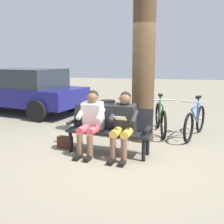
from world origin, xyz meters
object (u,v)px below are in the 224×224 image
(bicycle_green, at_px, (195,122))
(person_reading, at_px, (124,122))
(person_companion, at_px, (91,119))
(tree_trunk, at_px, (143,71))
(bench, at_px, (110,127))
(litter_bin, at_px, (108,118))
(parked_car, at_px, (24,90))
(bicycle_red, at_px, (127,116))
(bicycle_orange, at_px, (161,119))
(handbag, at_px, (65,142))

(bicycle_green, bearing_deg, person_reading, -21.10)
(person_companion, bearing_deg, person_reading, 179.95)
(person_reading, distance_m, tree_trunk, 1.45)
(bench, xyz_separation_m, litter_bin, (0.31, -1.11, -0.09))
(person_companion, bearing_deg, parked_car, -37.96)
(person_companion, xyz_separation_m, tree_trunk, (-0.85, -1.07, 0.87))
(parked_car, bearing_deg, bicycle_red, 170.34)
(bench, xyz_separation_m, tree_trunk, (-0.51, -0.95, 1.02))
(bicycle_green, distance_m, bicycle_red, 1.64)
(person_companion, bearing_deg, bench, -152.72)
(bench, xyz_separation_m, person_reading, (-0.30, 0.20, 0.16))
(person_companion, height_order, bicycle_orange, person_companion)
(bench, relative_size, bicycle_green, 1.02)
(bicycle_green, distance_m, bicycle_orange, 0.80)
(person_reading, height_order, litter_bin, person_reading)
(bicycle_orange, bearing_deg, tree_trunk, -39.73)
(handbag, relative_size, parked_car, 0.07)
(tree_trunk, xyz_separation_m, bicycle_red, (0.46, -0.77, -1.17))
(person_companion, height_order, litter_bin, person_companion)
(person_companion, bearing_deg, bicycle_green, -135.30)
(person_companion, bearing_deg, bicycle_orange, -118.48)
(handbag, relative_size, bicycle_red, 0.18)
(bench, distance_m, bicycle_green, 2.21)
(person_reading, xyz_separation_m, tree_trunk, (-0.21, -1.15, 0.87))
(litter_bin, bearing_deg, person_reading, 115.06)
(tree_trunk, xyz_separation_m, bicycle_orange, (-0.37, -0.65, -1.17))
(bicycle_red, bearing_deg, litter_bin, -41.79)
(tree_trunk, bearing_deg, bicycle_green, -156.84)
(bicycle_green, bearing_deg, bench, -30.48)
(person_reading, height_order, handbag, person_reading)
(person_reading, bearing_deg, bicycle_orange, -101.17)
(person_companion, height_order, tree_trunk, tree_trunk)
(bench, distance_m, parked_car, 4.91)
(bicycle_orange, relative_size, bicycle_red, 1.00)
(bicycle_red, bearing_deg, person_companion, -22.76)
(bicycle_green, height_order, bicycle_red, same)
(person_companion, xyz_separation_m, bicycle_green, (-2.00, -1.57, -0.30))
(bench, height_order, person_reading, person_reading)
(litter_bin, bearing_deg, bicycle_green, -170.48)
(tree_trunk, bearing_deg, handbag, 32.38)
(tree_trunk, relative_size, bicycle_orange, 1.84)
(person_reading, distance_m, person_companion, 0.64)
(litter_bin, xyz_separation_m, parked_car, (3.40, -2.09, 0.35))
(person_companion, distance_m, bicycle_green, 2.56)
(litter_bin, relative_size, bicycle_orange, 0.50)
(bench, xyz_separation_m, bicycle_green, (-1.67, -1.44, -0.15))
(person_reading, xyz_separation_m, bicycle_red, (0.25, -1.92, -0.31))
(bicycle_orange, relative_size, parked_car, 0.37)
(litter_bin, bearing_deg, bicycle_orange, -157.67)
(bicycle_orange, bearing_deg, person_reading, -28.15)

